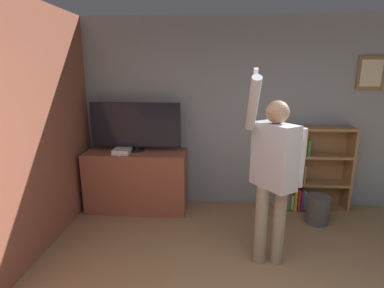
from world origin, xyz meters
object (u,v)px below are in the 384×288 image
Objects in this scene: bookshelf at (311,171)px; television at (136,126)px; game_console at (122,151)px; waste_bin at (318,210)px; person at (274,169)px.

television is at bearing -177.62° from bookshelf.
game_console is 2.67m from bookshelf.
bookshelf is (2.48, 0.10, -0.63)m from television.
television is 3.33× the size of waste_bin.
game_console is at bearing -155.60° from person.
person reaches higher than bookshelf.
game_console is 2.13m from person.
television is 0.63× the size of person.
game_console is 2.73m from waste_bin.
television is 2.56m from bookshelf.
television is 2.70m from waste_bin.
television is 0.40m from game_console.
person is at bearing -121.41° from bookshelf.
television is 5.53× the size of game_console.
television is 1.04× the size of bookshelf.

